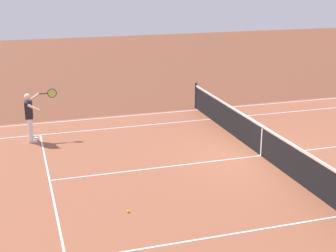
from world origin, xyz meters
TOP-DOWN VIEW (x-y plane):
  - ground_plane at (0.00, 0.00)m, footprint 60.00×60.00m
  - court_slab at (0.00, 0.00)m, footprint 24.20×11.40m
  - court_line_markings at (0.00, 0.00)m, footprint 23.85×11.05m
  - tennis_net at (0.00, 0.00)m, footprint 0.10×11.70m
  - tennis_player_near at (6.69, -3.50)m, footprint 1.10×0.78m
  - tennis_ball at (4.77, 2.46)m, footprint 0.07×0.07m

SIDE VIEW (x-z plane):
  - ground_plane at x=0.00m, z-range 0.00..0.00m
  - court_slab at x=0.00m, z-range 0.00..0.00m
  - court_line_markings at x=0.00m, z-range 0.00..0.01m
  - tennis_ball at x=4.77m, z-range 0.00..0.07m
  - tennis_net at x=0.00m, z-range -0.05..1.03m
  - tennis_player_near at x=6.69m, z-range 0.08..1.78m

